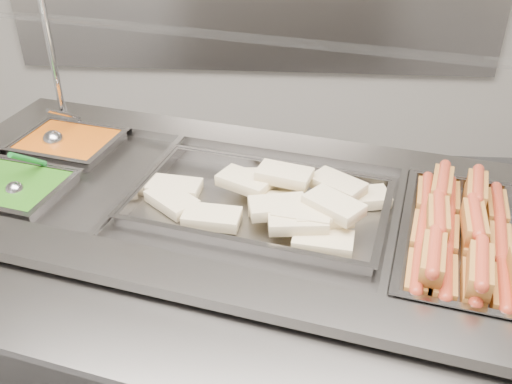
# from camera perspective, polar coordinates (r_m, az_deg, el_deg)

# --- Properties ---
(steam_counter) EXTENTS (2.19, 1.35, 0.97)m
(steam_counter) POSITION_cam_1_polar(r_m,az_deg,el_deg) (2.03, -1.49, -12.01)
(steam_counter) COLOR slate
(steam_counter) RESTS_ON ground
(tray_rail) EXTENTS (1.96, 0.83, 0.06)m
(tray_rail) POSITION_cam_1_polar(r_m,az_deg,el_deg) (1.36, -9.50, -14.43)
(tray_rail) COLOR gray
(tray_rail) RESTS_ON steam_counter
(sneeze_guard) EXTENTS (1.81, 0.72, 0.48)m
(sneeze_guard) POSITION_cam_1_polar(r_m,az_deg,el_deg) (1.75, 0.67, 14.59)
(sneeze_guard) COLOR silver
(sneeze_guard) RESTS_ON steam_counter
(pan_hotdogs) EXTENTS (0.50, 0.66, 0.11)m
(pan_hotdogs) POSITION_cam_1_polar(r_m,az_deg,el_deg) (1.69, 20.66, -5.42)
(pan_hotdogs) COLOR gray
(pan_hotdogs) RESTS_ON steam_counter
(pan_wraps) EXTENTS (0.82, 0.59, 0.08)m
(pan_wraps) POSITION_cam_1_polar(r_m,az_deg,el_deg) (1.72, 0.34, -1.55)
(pan_wraps) COLOR gray
(pan_wraps) RESTS_ON steam_counter
(pan_beans) EXTENTS (0.38, 0.33, 0.11)m
(pan_beans) POSITION_cam_1_polar(r_m,az_deg,el_deg) (2.16, -18.12, 3.88)
(pan_beans) COLOR gray
(pan_beans) RESTS_ON steam_counter
(pan_peas) EXTENTS (0.38, 0.33, 0.11)m
(pan_peas) POSITION_cam_1_polar(r_m,az_deg,el_deg) (1.95, -23.07, -0.44)
(pan_peas) COLOR gray
(pan_peas) RESTS_ON steam_counter
(hotdogs_in_buns) EXTENTS (0.40, 0.61, 0.13)m
(hotdogs_in_buns) POSITION_cam_1_polar(r_m,az_deg,el_deg) (1.64, 20.46, -4.28)
(hotdogs_in_buns) COLOR #AC5D24
(hotdogs_in_buns) RESTS_ON pan_hotdogs
(tortilla_wraps) EXTENTS (0.76, 0.42, 0.10)m
(tortilla_wraps) POSITION_cam_1_polar(r_m,az_deg,el_deg) (1.67, 2.45, -1.05)
(tortilla_wraps) COLOR beige
(tortilla_wraps) RESTS_ON pan_wraps
(ladle) EXTENTS (0.08, 0.21, 0.16)m
(ladle) POSITION_cam_1_polar(r_m,az_deg,el_deg) (2.15, -19.53, 5.03)
(ladle) COLOR #BBBBC0
(ladle) RESTS_ON pan_beans
(serving_spoon) EXTENTS (0.08, 0.19, 0.15)m
(serving_spoon) POSITION_cam_1_polar(r_m,az_deg,el_deg) (1.90, -22.74, 0.67)
(serving_spoon) COLOR #BBBBC0
(serving_spoon) RESTS_ON pan_peas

